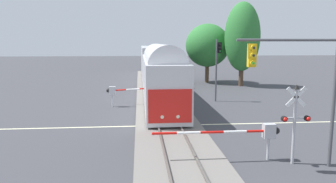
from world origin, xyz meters
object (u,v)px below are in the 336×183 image
commuter_train (155,66)px  oak_far_right (242,37)px  elm_centre_background (208,45)px  traffic_signal_near_right (309,68)px  crossing_gate_near (254,132)px  crossing_gate_far (122,91)px  traffic_signal_far_side (218,60)px  crossing_signal_mast (295,116)px

commuter_train → oak_far_right: size_ratio=4.02×
elm_centre_background → traffic_signal_near_right: bearing=-93.8°
crossing_gate_near → oak_far_right: 27.60m
crossing_gate_far → traffic_signal_far_side: bearing=11.0°
crossing_gate_near → traffic_signal_near_right: traffic_signal_near_right is taller
traffic_signal_near_right → oak_far_right: oak_far_right is taller
crossing_gate_far → traffic_signal_far_side: 9.51m
commuter_train → traffic_signal_far_side: size_ratio=7.23×
crossing_signal_mast → elm_centre_background: (2.34, 30.67, 2.87)m
commuter_train → crossing_gate_near: bearing=-81.9°
crossing_gate_near → crossing_signal_mast: 2.01m
crossing_gate_near → crossing_signal_mast: bearing=-20.4°
crossing_signal_mast → traffic_signal_near_right: traffic_signal_near_right is taller
commuter_train → crossing_gate_far: size_ratio=6.53×
oak_far_right → elm_centre_background: (-3.63, 3.99, -1.11)m
oak_far_right → crossing_signal_mast: bearing=-102.6°
crossing_signal_mast → oak_far_right: bearing=77.4°
oak_far_right → traffic_signal_far_side: bearing=-118.5°
crossing_signal_mast → oak_far_right: oak_far_right is taller
crossing_signal_mast → crossing_gate_far: bearing=121.0°
traffic_signal_near_right → oak_far_right: size_ratio=0.56×
traffic_signal_near_right → elm_centre_background: bearing=86.2°
crossing_gate_near → crossing_gate_far: (-7.02, 13.84, 0.04)m
crossing_gate_far → traffic_signal_near_right: size_ratio=1.09×
crossing_gate_near → oak_far_right: (7.65, 26.06, 4.90)m
crossing_signal_mast → traffic_signal_far_side: traffic_signal_far_side is taller
crossing_gate_far → traffic_signal_near_right: traffic_signal_near_right is taller
commuter_train → crossing_signal_mast: size_ratio=11.39×
crossing_gate_far → elm_centre_background: elm_centre_background is taller
crossing_gate_far → traffic_signal_near_right: (8.96, -14.92, 3.12)m
traffic_signal_near_right → elm_centre_background: size_ratio=0.74×
commuter_train → crossing_gate_near: (3.56, -25.10, -1.40)m
traffic_signal_far_side → commuter_train: bearing=120.2°
elm_centre_background → commuter_train: bearing=-146.9°
traffic_signal_far_side → traffic_signal_near_right: traffic_signal_near_right is taller
crossing_gate_near → elm_centre_background: size_ratio=0.76×
traffic_signal_near_right → oak_far_right: (5.71, 27.14, 1.74)m
crossing_gate_far → traffic_signal_near_right: bearing=-59.0°
crossing_signal_mast → crossing_gate_far: (-8.70, 14.47, -0.88)m
crossing_gate_near → elm_centre_background: (4.02, 30.05, 3.79)m
crossing_signal_mast → oak_far_right: 27.63m
commuter_train → oak_far_right: bearing=4.9°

